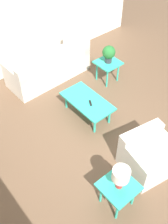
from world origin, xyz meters
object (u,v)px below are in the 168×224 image
Objects in this scene: side_table_plant at (108,65)px; potted_plant at (109,53)px; armchair at (148,155)px; table_lamp at (121,176)px; side_table_lamp at (118,188)px; sofa at (49,68)px; coffee_table at (87,102)px.

side_table_plant is 0.33m from potted_plant.
potted_plant is (-0.00, 0.00, 0.33)m from side_table_plant.
table_lamp reaches higher than armchair.
side_table_plant is 3.28m from side_table_lamp.
sofa is 1.46m from side_table_plant.
coffee_table is at bearing 99.69° from armchair.
coffee_table is 2.10m from side_table_lamp.
side_table_plant is at bearing -40.86° from table_lamp.
armchair is (-3.31, 0.16, -0.01)m from sofa.
side_table_plant is at bearing -62.71° from coffee_table.
side_table_plant is at bearing -40.86° from side_table_lamp.
side_table_lamp is at bearing 71.06° from sofa.
armchair reaches higher than coffee_table.
armchair is at bearing 152.29° from side_table_plant.
side_table_plant is (0.61, -1.18, 0.08)m from coffee_table.
armchair is 0.84× the size of coffee_table.
coffee_table is 1.39m from potted_plant.
armchair is 2.65m from potted_plant.
table_lamp is (-3.47, 1.09, 0.52)m from sofa.
coffee_table is 2.72× the size of table_lamp.
side_table_lamp is at bearing 139.14° from side_table_plant.
sofa is at bearing -4.61° from coffee_table.
armchair is 2.29× the size of table_lamp.
sofa is 3.79× the size of side_table_lamp.
coffee_table is (-1.61, 0.13, 0.06)m from sofa.
side_table_lamp is (-0.17, 0.93, 0.15)m from armchair.
side_table_lamp is (-1.87, 0.96, 0.08)m from coffee_table.
potted_plant reaches higher than side_table_lamp.
sofa is at bearing -17.42° from side_table_lamp.
sofa is 3.68m from table_lamp.
side_table_plant is 1.28× the size of table_lamp.
table_lamp is at bearing -159.09° from armchair.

